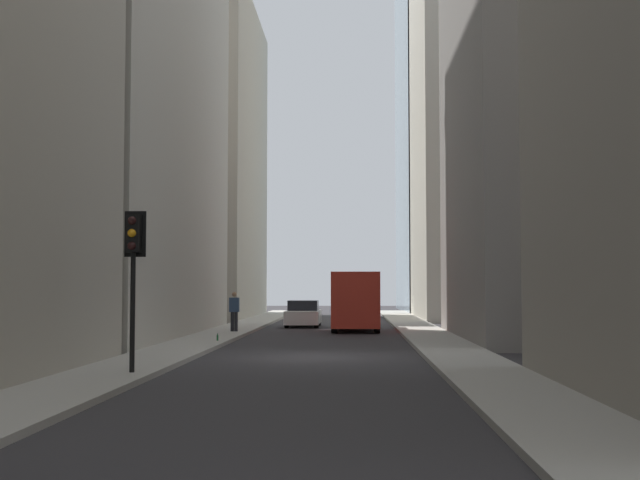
{
  "coord_description": "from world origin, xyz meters",
  "views": [
    {
      "loc": [
        -25.46,
        -1.3,
        2.16
      ],
      "look_at": [
        17.56,
        0.44,
        4.6
      ],
      "focal_mm": 46.29,
      "sensor_mm": 36.0,
      "label": 1
    }
  ],
  "objects_px": {
    "delivery_truck": "(355,301)",
    "traffic_light_foreground": "(133,253)",
    "pedestrian": "(234,310)",
    "discarded_bottle": "(218,338)",
    "sedan_white": "(303,314)"
  },
  "relations": [
    {
      "from": "sedan_white",
      "to": "traffic_light_foreground",
      "type": "bearing_deg",
      "value": 174.25
    },
    {
      "from": "traffic_light_foreground",
      "to": "discarded_bottle",
      "type": "relative_size",
      "value": 14.19
    },
    {
      "from": "traffic_light_foreground",
      "to": "pedestrian",
      "type": "xyz_separation_m",
      "value": [
        17.83,
        0.16,
        -1.84
      ]
    },
    {
      "from": "delivery_truck",
      "to": "pedestrian",
      "type": "xyz_separation_m",
      "value": [
        -3.49,
        5.49,
        -0.35
      ]
    },
    {
      "from": "pedestrian",
      "to": "discarded_bottle",
      "type": "height_order",
      "value": "pedestrian"
    },
    {
      "from": "delivery_truck",
      "to": "traffic_light_foreground",
      "type": "height_order",
      "value": "traffic_light_foreground"
    },
    {
      "from": "traffic_light_foreground",
      "to": "sedan_white",
      "type": "bearing_deg",
      "value": -5.75
    },
    {
      "from": "delivery_truck",
      "to": "sedan_white",
      "type": "relative_size",
      "value": 1.5
    },
    {
      "from": "delivery_truck",
      "to": "sedan_white",
      "type": "height_order",
      "value": "delivery_truck"
    },
    {
      "from": "delivery_truck",
      "to": "discarded_bottle",
      "type": "xyz_separation_m",
      "value": [
        -9.88,
        5.19,
        -1.21
      ]
    },
    {
      "from": "discarded_bottle",
      "to": "delivery_truck",
      "type": "bearing_deg",
      "value": -27.72
    },
    {
      "from": "sedan_white",
      "to": "discarded_bottle",
      "type": "bearing_deg",
      "value": 170.09
    },
    {
      "from": "pedestrian",
      "to": "discarded_bottle",
      "type": "distance_m",
      "value": 6.45
    },
    {
      "from": "delivery_truck",
      "to": "pedestrian",
      "type": "relative_size",
      "value": 3.63
    },
    {
      "from": "delivery_truck",
      "to": "pedestrian",
      "type": "bearing_deg",
      "value": 122.47
    }
  ]
}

